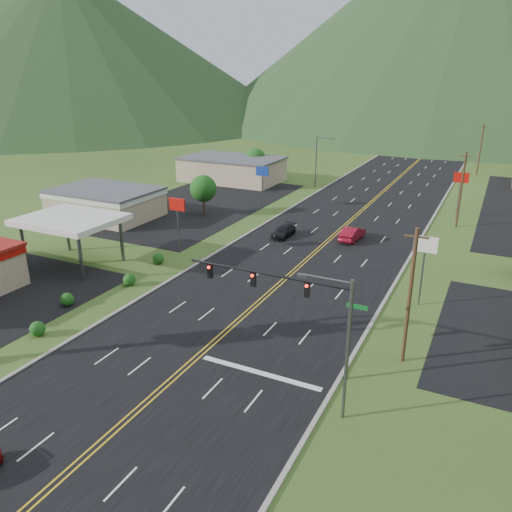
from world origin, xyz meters
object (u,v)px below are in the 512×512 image
at_px(streetlight_west, 318,158).
at_px(gas_canopy, 70,221).
at_px(traffic_signal, 293,296).
at_px(streetlight_east, 342,341).
at_px(car_red_far, 352,234).
at_px(car_dark_mid, 284,232).

relative_size(streetlight_west, gas_canopy, 0.90).
xyz_separation_m(traffic_signal, gas_canopy, (-28.48, 8.00, -0.46)).
distance_m(streetlight_east, car_red_far, 34.57).
bearing_deg(gas_canopy, car_red_far, 40.79).
height_order(streetlight_east, car_red_far, streetlight_east).
distance_m(streetlight_west, car_red_far, 30.67).
relative_size(gas_canopy, car_red_far, 2.00).
relative_size(streetlight_west, car_dark_mid, 1.94).
bearing_deg(streetlight_west, traffic_signal, -72.03).
height_order(traffic_signal, streetlight_east, streetlight_east).
xyz_separation_m(traffic_signal, streetlight_east, (4.70, -4.00, -0.15)).
height_order(streetlight_east, gas_canopy, streetlight_east).
bearing_deg(traffic_signal, car_red_far, 97.66).
bearing_deg(car_red_far, car_dark_mid, 22.79).
bearing_deg(car_red_far, streetlight_west, -56.44).
xyz_separation_m(traffic_signal, car_dark_mid, (-12.05, 26.68, -4.66)).
bearing_deg(car_red_far, streetlight_east, 110.15).
relative_size(gas_canopy, car_dark_mid, 2.16).
relative_size(streetlight_west, car_red_far, 1.80).
distance_m(streetlight_east, streetlight_west, 64.21).
relative_size(traffic_signal, car_dark_mid, 2.83).
height_order(streetlight_west, car_dark_mid, streetlight_west).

